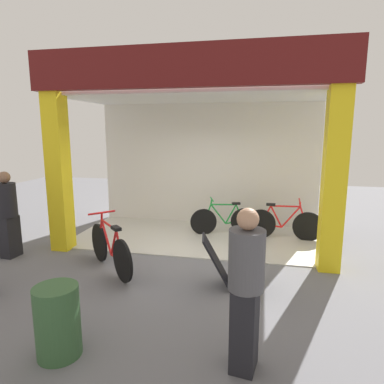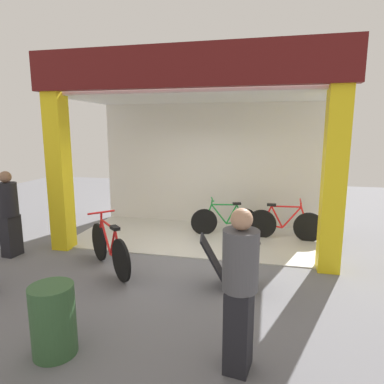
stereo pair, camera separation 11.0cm
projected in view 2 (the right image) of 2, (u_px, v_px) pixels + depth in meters
ground_plane at (185, 258)px, 6.40m from camera, size 18.83×18.83×0.00m
shop_facade at (199, 146)px, 7.32m from camera, size 5.62×2.84×3.77m
bicycle_inside_0 at (285, 224)px, 7.38m from camera, size 1.64×0.45×0.90m
bicycle_inside_1 at (225, 220)px, 7.76m from camera, size 1.49×0.52×0.85m
bicycle_parked_0 at (109, 248)px, 5.79m from camera, size 1.30×1.25×0.97m
sandwich_board_sign at (229, 262)px, 5.16m from camera, size 0.94×0.60×0.81m
pedestrian_0 at (9, 213)px, 6.38m from camera, size 0.39×0.39×1.63m
pedestrian_3 at (240, 289)px, 3.29m from camera, size 0.40×0.40×1.67m
trash_bin at (53, 320)px, 3.61m from camera, size 0.47×0.47×0.78m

